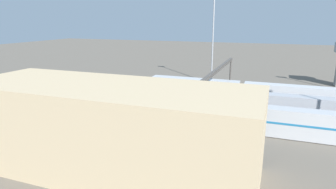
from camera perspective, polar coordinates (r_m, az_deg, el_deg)
ground_plane at (r=74.71m, az=5.27°, el=-1.14°), size 400.00×400.00×0.00m
track_bed_0 at (r=91.20m, az=8.20°, el=1.66°), size 140.00×2.80×0.12m
track_bed_1 at (r=86.44m, az=7.48°, el=0.98°), size 140.00×2.80×0.12m
track_bed_2 at (r=81.72m, az=6.67°, el=0.23°), size 140.00×2.80×0.12m
track_bed_3 at (r=77.02m, az=5.77°, el=-0.63°), size 140.00×2.80×0.12m
track_bed_4 at (r=72.37m, az=4.74°, el=-1.59°), size 140.00×2.80×0.12m
track_bed_5 at (r=67.76m, az=3.58°, el=-2.68°), size 140.00×2.80×0.12m
track_bed_6 at (r=63.22m, az=2.24°, el=-3.93°), size 140.00×2.80×0.12m
track_bed_7 at (r=58.75m, az=0.70°, el=-5.37°), size 140.00×2.80×0.12m
train_on_track_6 at (r=61.84m, az=4.63°, el=-2.35°), size 10.00×3.00×5.00m
train_on_track_3 at (r=74.45m, az=14.18°, el=0.51°), size 47.20×3.00×5.00m
train_on_track_7 at (r=58.30m, az=-0.31°, el=-2.88°), size 119.80×3.06×5.00m
light_mast_2 at (r=92.96m, az=8.91°, el=14.39°), size 2.80×0.70×32.48m
signal_gantry at (r=71.77m, az=9.83°, el=4.40°), size 0.70×40.00×8.80m
maintenance_shed at (r=39.97m, az=-11.61°, el=-6.44°), size 39.47×14.14×11.81m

